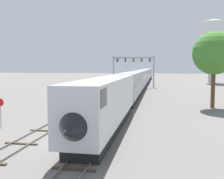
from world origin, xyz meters
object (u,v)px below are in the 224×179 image
(stop_sign, at_px, (0,109))
(trackside_tree_left, at_px, (214,53))
(passenger_train, at_px, (142,78))
(signal_gantry, at_px, (133,64))
(water_tower, at_px, (213,32))

(stop_sign, bearing_deg, trackside_tree_left, 36.39)
(stop_sign, bearing_deg, passenger_train, 79.50)
(signal_gantry, bearing_deg, passenger_train, 48.33)
(passenger_train, height_order, signal_gantry, signal_gantry)
(stop_sign, xyz_separation_m, trackside_tree_left, (22.37, 16.49, 5.83))
(trackside_tree_left, bearing_deg, water_tower, 79.06)
(passenger_train, bearing_deg, signal_gantry, -131.67)
(passenger_train, height_order, water_tower, water_tower)
(passenger_train, xyz_separation_m, trackside_tree_left, (12.37, -37.49, 5.09))
(water_tower, xyz_separation_m, trackside_tree_left, (-11.66, -60.30, -10.49))
(signal_gantry, distance_m, water_tower, 38.32)
(water_tower, height_order, stop_sign, water_tower)
(water_tower, distance_m, trackside_tree_left, 62.30)
(stop_sign, bearing_deg, water_tower, 66.10)
(signal_gantry, xyz_separation_m, water_tower, (26.28, 25.34, 11.67))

